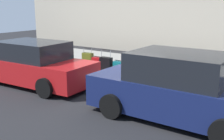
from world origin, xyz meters
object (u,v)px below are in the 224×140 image
at_px(suitcase_red_9, 97,65).
at_px(bollard_post, 61,57).
at_px(suitcase_olive_3, 168,73).
at_px(suitcase_teal_7, 119,69).
at_px(parked_car_navy_0, 178,88).
at_px(suitcase_maroon_6, 130,69).
at_px(parked_car_red_1, 33,64).
at_px(suitcase_red_2, 184,77).
at_px(fire_hydrant, 72,59).
at_px(suitcase_black_1, 199,78).
at_px(suitcase_olive_10, 88,62).
at_px(suitcase_teal_0, 214,82).
at_px(suitcase_black_8, 106,66).
at_px(suitcase_navy_4, 154,74).
at_px(suitcase_silver_5, 142,70).

relative_size(suitcase_red_9, bollard_post, 0.72).
relative_size(suitcase_olive_3, suitcase_teal_7, 1.72).
bearing_deg(parked_car_navy_0, suitcase_red_9, -28.03).
xyz_separation_m(suitcase_maroon_6, parked_car_red_1, (2.64, 2.34, 0.27)).
height_order(suitcase_red_9, parked_car_navy_0, parked_car_navy_0).
bearing_deg(bollard_post, suitcase_red_2, -178.09).
bearing_deg(fire_hydrant, suitcase_red_9, -179.65).
bearing_deg(suitcase_red_2, suitcase_black_1, 174.67).
xyz_separation_m(suitcase_olive_3, suitcase_olive_10, (3.60, -0.03, -0.01)).
relative_size(suitcase_teal_0, parked_car_navy_0, 0.23).
relative_size(suitcase_red_2, suitcase_red_9, 1.46).
xyz_separation_m(suitcase_olive_3, suitcase_black_8, (2.58, 0.09, -0.04)).
height_order(suitcase_black_1, suitcase_red_2, suitcase_black_1).
bearing_deg(suitcase_red_2, suitcase_maroon_6, 0.23).
bearing_deg(suitcase_black_1, suitcase_navy_4, 0.46).
relative_size(fire_hydrant, bollard_post, 0.84).
xyz_separation_m(suitcase_red_2, parked_car_red_1, (4.72, 2.35, 0.27)).
xyz_separation_m(suitcase_teal_7, parked_car_red_1, (2.14, 2.33, 0.31)).
xyz_separation_m(suitcase_red_9, bollard_post, (1.87, 0.16, 0.15)).
bearing_deg(suitcase_teal_7, suitcase_olive_3, -179.54).
xyz_separation_m(suitcase_teal_7, bollard_post, (2.94, 0.16, 0.18)).
bearing_deg(parked_car_red_1, suitcase_black_8, -125.27).
relative_size(suitcase_teal_7, fire_hydrant, 0.80).
bearing_deg(suitcase_teal_0, suitcase_olive_3, -2.75).
distance_m(suitcase_teal_7, bollard_post, 2.95).
bearing_deg(suitcase_red_9, suitcase_navy_4, 179.18).
relative_size(suitcase_teal_0, bollard_post, 1.10).
distance_m(suitcase_maroon_6, suitcase_olive_10, 2.08).
distance_m(suitcase_olive_3, suitcase_olive_10, 3.60).
height_order(suitcase_black_1, suitcase_red_9, suitcase_black_1).
distance_m(suitcase_maroon_6, bollard_post, 3.45).
bearing_deg(suitcase_olive_3, suitcase_navy_4, 5.75).
bearing_deg(suitcase_black_8, suitcase_black_1, -179.13).
height_order(suitcase_navy_4, suitcase_black_8, suitcase_black_8).
height_order(suitcase_black_1, bollard_post, suitcase_black_1).
bearing_deg(parked_car_navy_0, suitcase_olive_3, -61.44).
bearing_deg(suitcase_red_9, suitcase_maroon_6, -179.38).
height_order(suitcase_olive_3, suitcase_silver_5, suitcase_olive_3).
distance_m(suitcase_teal_0, suitcase_black_1, 0.49).
bearing_deg(suitcase_teal_0, fire_hydrant, -0.50).
distance_m(suitcase_silver_5, bollard_post, 3.96).
height_order(suitcase_maroon_6, suitcase_teal_7, suitcase_maroon_6).
xyz_separation_m(suitcase_black_1, suitcase_red_9, (4.18, -0.02, -0.07)).
bearing_deg(suitcase_olive_10, suitcase_black_8, 173.28).
bearing_deg(suitcase_olive_3, parked_car_red_1, 29.35).
distance_m(suitcase_navy_4, suitcase_black_8, 2.06).
bearing_deg(suitcase_black_1, suitcase_silver_5, -0.65).
bearing_deg(suitcase_silver_5, parked_car_red_1, 36.40).
bearing_deg(suitcase_black_1, suitcase_teal_0, 175.67).
relative_size(suitcase_black_8, parked_car_navy_0, 0.22).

